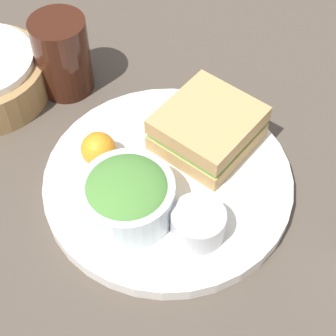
{
  "coord_description": "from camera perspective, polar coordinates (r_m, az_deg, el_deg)",
  "views": [
    {
      "loc": [
        -0.4,
        -0.19,
        0.62
      ],
      "look_at": [
        0.0,
        0.0,
        0.04
      ],
      "focal_mm": 60.0,
      "sensor_mm": 36.0,
      "label": 1
    }
  ],
  "objects": [
    {
      "name": "ground_plane",
      "position": [
        0.76,
        -0.0,
        -1.85
      ],
      "size": [
        4.0,
        4.0,
        0.0
      ],
      "primitive_type": "plane",
      "color": "#4C4238"
    },
    {
      "name": "plate",
      "position": [
        0.76,
        -0.0,
        -1.39
      ],
      "size": [
        0.33,
        0.33,
        0.02
      ],
      "primitive_type": "cylinder",
      "color": "white",
      "rests_on": "ground_plane"
    },
    {
      "name": "sandwich",
      "position": [
        0.77,
        4.06,
        4.04
      ],
      "size": [
        0.15,
        0.14,
        0.06
      ],
      "color": "tan",
      "rests_on": "plate"
    },
    {
      "name": "salad_bowl",
      "position": [
        0.69,
        -4.15,
        -2.78
      ],
      "size": [
        0.12,
        0.12,
        0.07
      ],
      "color": "silver",
      "rests_on": "plate"
    },
    {
      "name": "dressing_cup",
      "position": [
        0.68,
        3.08,
        -5.65
      ],
      "size": [
        0.07,
        0.07,
        0.04
      ],
      "primitive_type": "cylinder",
      "color": "#B7B7BC",
      "rests_on": "plate"
    },
    {
      "name": "orange_wedge",
      "position": [
        0.75,
        -7.08,
        1.91
      ],
      "size": [
        0.05,
        0.05,
        0.05
      ],
      "primitive_type": "sphere",
      "color": "orange",
      "rests_on": "plate"
    },
    {
      "name": "drink_glass",
      "position": [
        0.86,
        -10.68,
        11.17
      ],
      "size": [
        0.08,
        0.08,
        0.12
      ],
      "primitive_type": "cylinder",
      "color": "#38190F",
      "rests_on": "ground_plane"
    }
  ]
}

